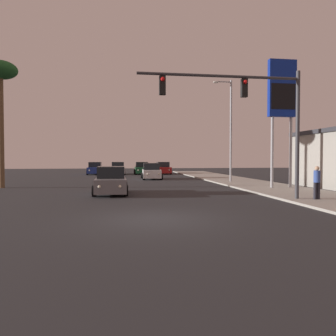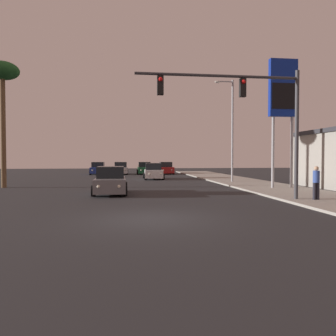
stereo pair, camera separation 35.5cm
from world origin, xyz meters
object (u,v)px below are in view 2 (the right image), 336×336
at_px(car_white, 153,172).
at_px(street_lamp, 231,125).
at_px(gas_station_sign, 283,95).
at_px(car_red, 166,169).
at_px(car_grey, 111,181).
at_px(palm_tree_near, 2,78).
at_px(pedestrian_on_sidewalk, 316,181).
at_px(car_blue, 98,169).
at_px(car_silver, 121,169).
at_px(traffic_light_mast, 251,106).
at_px(car_green, 144,169).

xyz_separation_m(car_white, street_lamp, (6.44, -6.12, 4.36)).
bearing_deg(gas_station_sign, car_red, 103.26).
bearing_deg(car_red, gas_station_sign, 102.27).
xyz_separation_m(car_grey, palm_tree_near, (-8.09, 5.31, 7.34)).
xyz_separation_m(car_red, pedestrian_on_sidewalk, (4.00, -29.98, 0.27)).
height_order(car_red, car_blue, same).
distance_m(car_silver, street_lamp, 20.22).
relative_size(car_silver, car_red, 1.00).
bearing_deg(palm_tree_near, car_blue, 75.08).
distance_m(traffic_light_mast, palm_tree_near, 18.51).
bearing_deg(car_white, palm_tree_near, 38.31).
height_order(car_green, car_red, same).
relative_size(car_green, car_silver, 0.99).
height_order(car_green, palm_tree_near, palm_tree_near).
relative_size(car_red, traffic_light_mast, 0.52).
distance_m(car_blue, pedestrian_on_sidewalk, 32.85).
relative_size(car_white, car_red, 1.00).
xyz_separation_m(car_white, car_grey, (-3.78, -14.02, 0.00)).
bearing_deg(car_red, car_silver, -1.02).
xyz_separation_m(car_silver, car_grey, (-0.16, -24.88, 0.00)).
height_order(car_white, street_lamp, street_lamp).
xyz_separation_m(car_green, pedestrian_on_sidewalk, (6.97, -29.88, 0.27)).
height_order(car_green, gas_station_sign, gas_station_sign).
relative_size(car_green, car_grey, 1.00).
distance_m(car_grey, car_blue, 25.12).
relative_size(car_white, gas_station_sign, 0.48).
distance_m(car_silver, car_blue, 3.02).
xyz_separation_m(car_silver, traffic_light_mast, (6.97, -29.56, 4.02)).
height_order(car_grey, pedestrian_on_sidewalk, pedestrian_on_sidewalk).
relative_size(traffic_light_mast, pedestrian_on_sidewalk, 4.96).
bearing_deg(gas_station_sign, car_white, 123.00).
distance_m(car_blue, palm_tree_near, 21.62).
bearing_deg(traffic_light_mast, pedestrian_on_sidewalk, -7.30).
bearing_deg(pedestrian_on_sidewalk, palm_tree_near, 150.61).
relative_size(car_grey, palm_tree_near, 0.46).
xyz_separation_m(car_silver, car_blue, (-3.01, 0.08, 0.00)).
distance_m(car_silver, gas_station_sign, 26.79).
relative_size(car_red, car_grey, 1.00).
bearing_deg(car_silver, car_green, 176.16).
distance_m(car_green, gas_station_sign, 25.43).
bearing_deg(gas_station_sign, car_grey, -172.69).
xyz_separation_m(car_silver, pedestrian_on_sidewalk, (10.23, -29.98, 0.27)).
relative_size(car_green, traffic_light_mast, 0.52).
relative_size(car_grey, car_blue, 1.00).
bearing_deg(palm_tree_near, car_green, 59.40).
bearing_deg(gas_station_sign, pedestrian_on_sidewalk, -102.79).
distance_m(car_silver, car_white, 11.45).
distance_m(car_silver, pedestrian_on_sidewalk, 31.68).
bearing_deg(car_grey, car_green, -98.65).
distance_m(car_silver, car_grey, 24.88).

